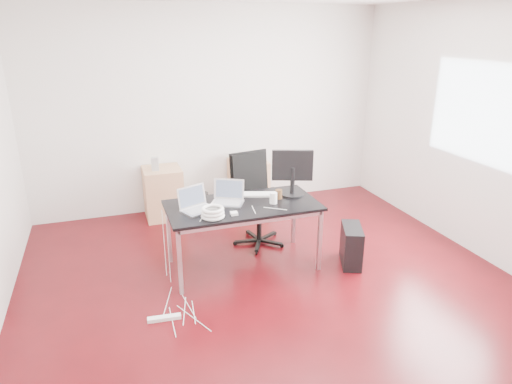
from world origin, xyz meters
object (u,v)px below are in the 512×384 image
object	(u,v)px
filing_cabinet_right	(249,184)
desk	(243,209)
pc_tower	(351,245)
office_chair	(255,195)
filing_cabinet_left	(163,193)

from	to	relation	value
filing_cabinet_right	desk	bearing A→B (deg)	-109.93
desk	pc_tower	size ratio (longest dim) A/B	3.56
office_chair	filing_cabinet_right	size ratio (longest dim) A/B	1.54
desk	filing_cabinet_left	distance (m)	1.82
desk	office_chair	distance (m)	0.65
desk	pc_tower	bearing A→B (deg)	-16.59
filing_cabinet_left	pc_tower	bearing A→B (deg)	-48.75
desk	filing_cabinet_right	size ratio (longest dim) A/B	2.29
desk	office_chair	size ratio (longest dim) A/B	1.48
pc_tower	filing_cabinet_right	bearing A→B (deg)	127.71
filing_cabinet_left	filing_cabinet_right	bearing A→B (deg)	0.00
filing_cabinet_left	pc_tower	size ratio (longest dim) A/B	1.56
filing_cabinet_right	pc_tower	xyz separation A→B (m)	(0.54, -2.02, -0.13)
filing_cabinet_left	filing_cabinet_right	size ratio (longest dim) A/B	1.00
filing_cabinet_left	desk	bearing A→B (deg)	-69.64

